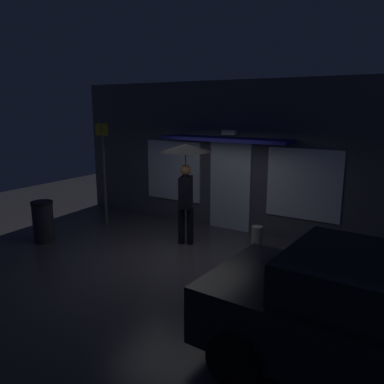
# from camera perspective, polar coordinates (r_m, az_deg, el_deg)

# --- Properties ---
(ground_plane) EXTENTS (18.00, 18.00, 0.00)m
(ground_plane) POSITION_cam_1_polar(r_m,az_deg,el_deg) (8.30, -1.46, -9.25)
(ground_plane) COLOR #423F44
(building_facade) EXTENTS (9.38, 1.00, 3.68)m
(building_facade) POSITION_cam_1_polar(r_m,az_deg,el_deg) (9.82, 6.06, 5.14)
(building_facade) COLOR #4C4C56
(building_facade) RESTS_ON ground
(person_with_umbrella) EXTENTS (1.13, 1.13, 2.27)m
(person_with_umbrella) POSITION_cam_1_polar(r_m,az_deg,el_deg) (8.54, -0.94, 3.56)
(person_with_umbrella) COLOR black
(person_with_umbrella) RESTS_ON ground
(street_sign_post) EXTENTS (0.40, 0.07, 2.74)m
(street_sign_post) POSITION_cam_1_polar(r_m,az_deg,el_deg) (10.27, -12.74, 3.58)
(street_sign_post) COLOR #595B60
(street_sign_post) RESTS_ON ground
(sidewalk_bollard) EXTENTS (0.25, 0.25, 0.52)m
(sidewalk_bollard) POSITION_cam_1_polar(r_m,az_deg,el_deg) (8.66, 9.45, -6.64)
(sidewalk_bollard) COLOR #9E998E
(sidewalk_bollard) RESTS_ON ground
(trash_bin) EXTENTS (0.49, 0.49, 0.95)m
(trash_bin) POSITION_cam_1_polar(r_m,az_deg,el_deg) (9.59, -20.89, -4.05)
(trash_bin) COLOR #2D2D33
(trash_bin) RESTS_ON ground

